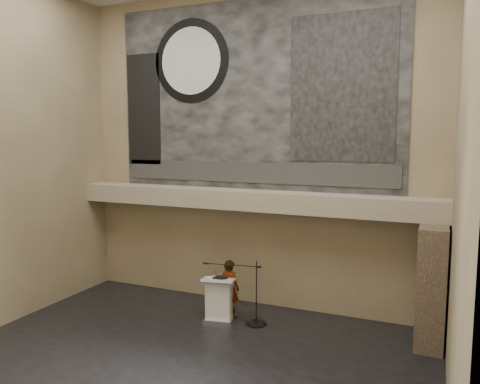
% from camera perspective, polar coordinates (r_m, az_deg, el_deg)
% --- Properties ---
extents(floor, '(10.00, 10.00, 0.00)m').
position_cam_1_polar(floor, '(10.19, -7.62, -20.25)').
color(floor, black).
rests_on(floor, ground).
extents(wall_back, '(10.00, 0.02, 8.50)m').
position_cam_1_polar(wall_back, '(12.67, 1.44, 5.12)').
color(wall_back, '#7B6A4E').
rests_on(wall_back, floor).
extents(wall_right, '(0.02, 8.00, 8.50)m').
position_cam_1_polar(wall_right, '(7.76, 25.39, 3.36)').
color(wall_right, '#7B6A4E').
rests_on(wall_right, floor).
extents(soffit, '(10.00, 0.80, 0.50)m').
position_cam_1_polar(soffit, '(12.41, 0.73, -0.94)').
color(soffit, gray).
rests_on(soffit, wall_back).
extents(sprinkler_left, '(0.04, 0.04, 0.06)m').
position_cam_1_polar(sprinkler_left, '(13.10, -5.83, -1.80)').
color(sprinkler_left, '#B2893D').
rests_on(sprinkler_left, soffit).
extents(sprinkler_right, '(0.04, 0.04, 0.06)m').
position_cam_1_polar(sprinkler_right, '(11.81, 9.18, -2.80)').
color(sprinkler_right, '#B2893D').
rests_on(sprinkler_right, soffit).
extents(banner, '(8.00, 0.05, 5.00)m').
position_cam_1_polar(banner, '(12.68, 1.41, 11.68)').
color(banner, black).
rests_on(banner, wall_back).
extents(banner_text_strip, '(7.76, 0.02, 0.55)m').
position_cam_1_polar(banner_text_strip, '(12.64, 1.31, 2.39)').
color(banner_text_strip, '#2A2A2A').
rests_on(banner_text_strip, banner).
extents(banner_clock_rim, '(2.30, 0.02, 2.30)m').
position_cam_1_polar(banner_clock_rim, '(13.54, -6.00, 15.60)').
color(banner_clock_rim, black).
rests_on(banner_clock_rim, banner).
extents(banner_clock_face, '(1.84, 0.02, 1.84)m').
position_cam_1_polar(banner_clock_face, '(13.52, -6.05, 15.61)').
color(banner_clock_face, silver).
rests_on(banner_clock_face, banner).
extents(banner_building_print, '(2.60, 0.02, 3.60)m').
position_cam_1_polar(banner_building_print, '(11.97, 12.31, 12.29)').
color(banner_building_print, black).
rests_on(banner_building_print, banner).
extents(banner_brick_print, '(1.10, 0.02, 3.20)m').
position_cam_1_polar(banner_brick_print, '(14.25, -11.64, 9.80)').
color(banner_brick_print, black).
rests_on(banner_brick_print, banner).
extents(stone_pier, '(0.60, 1.40, 2.70)m').
position_cam_1_polar(stone_pier, '(11.38, 22.31, -10.44)').
color(stone_pier, '#423429').
rests_on(stone_pier, floor).
extents(lectern, '(0.90, 0.73, 1.14)m').
position_cam_1_polar(lectern, '(12.05, -2.56, -12.94)').
color(lectern, silver).
rests_on(lectern, floor).
extents(binder, '(0.36, 0.32, 0.04)m').
position_cam_1_polar(binder, '(11.83, -2.43, -10.44)').
color(binder, black).
rests_on(binder, lectern).
extents(papers, '(0.33, 0.37, 0.00)m').
position_cam_1_polar(papers, '(11.92, -3.40, -10.38)').
color(papers, silver).
rests_on(papers, lectern).
extents(speaker_person, '(0.60, 0.43, 1.51)m').
position_cam_1_polar(speaker_person, '(12.20, -1.27, -11.68)').
color(speaker_person, white).
rests_on(speaker_person, floor).
extents(mic_stand, '(1.61, 0.52, 1.61)m').
position_cam_1_polar(mic_stand, '(11.96, 1.74, -14.66)').
color(mic_stand, black).
rests_on(mic_stand, floor).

